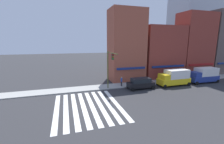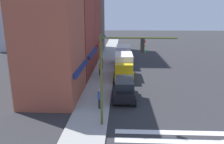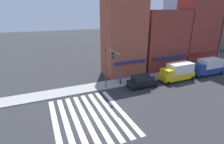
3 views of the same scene
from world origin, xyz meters
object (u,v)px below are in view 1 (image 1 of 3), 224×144
box_truck_yellow (174,77)px  box_truck_blue (204,75)px  suv_black (141,83)px  traffic_signal (110,64)px  pedestrian_blue_shirt (121,81)px  pedestrian_red_jacket (179,75)px  pedestrian_orange_vest (166,76)px

box_truck_yellow → box_truck_blue: bearing=-0.7°
suv_black → box_truck_yellow: box_truck_yellow is taller
suv_black → box_truck_yellow: 7.09m
traffic_signal → pedestrian_blue_shirt: traffic_signal is taller
pedestrian_red_jacket → pedestrian_orange_vest: bearing=68.5°
suv_black → pedestrian_orange_vest: size_ratio=2.66×
suv_black → pedestrian_red_jacket: suv_black is taller
box_truck_yellow → suv_black: bearing=179.3°
box_truck_yellow → pedestrian_orange_vest: box_truck_yellow is taller
pedestrian_orange_vest → box_truck_blue: bearing=-79.8°
traffic_signal → pedestrian_red_jacket: 16.99m
pedestrian_red_jacket → pedestrian_orange_vest: (-3.18, -0.03, 0.00)m
suv_black → pedestrian_orange_vest: suv_black is taller
pedestrian_red_jacket → pedestrian_orange_vest: 3.18m
traffic_signal → suv_black: (5.54, -0.55, -3.53)m
traffic_signal → pedestrian_red_jacket: traffic_signal is taller
suv_black → traffic_signal: bearing=174.2°
pedestrian_orange_vest → box_truck_yellow: bearing=-156.4°
suv_black → pedestrian_blue_shirt: size_ratio=2.66×
box_truck_yellow → pedestrian_red_jacket: 4.97m
traffic_signal → suv_black: 6.60m
box_truck_yellow → box_truck_blue: size_ratio=1.00×
box_truck_yellow → pedestrian_orange_vest: 3.22m
pedestrian_blue_shirt → pedestrian_red_jacket: 13.74m
suv_black → pedestrian_red_jacket: bearing=16.0°
box_truck_blue → pedestrian_red_jacket: 4.73m
pedestrian_blue_shirt → pedestrian_red_jacket: same height
traffic_signal → box_truck_yellow: (12.61, -0.55, -2.98)m
suv_black → box_truck_yellow: size_ratio=0.76×
traffic_signal → box_truck_yellow: bearing=-2.5°
pedestrian_orange_vest → traffic_signal: bearing=136.2°
pedestrian_orange_vest → pedestrian_blue_shirt: bearing=130.7°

